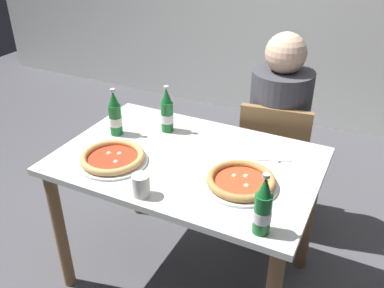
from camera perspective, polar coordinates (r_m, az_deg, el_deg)
name	(u,v)px	position (r m, az deg, el deg)	size (l,w,h in m)	color
ground_plane	(188,273)	(2.41, -0.55, -17.29)	(8.00, 8.00, 0.00)	#4C4C51
dining_table_main	(187,178)	(1.99, -0.64, -4.75)	(1.20, 0.80, 0.75)	silver
chair_behind_table	(273,158)	(2.49, 11.12, -1.92)	(0.45, 0.45, 0.85)	olive
diner_seated	(276,139)	(2.48, 11.46, 0.68)	(0.34, 0.34, 1.21)	#2D3342
pizza_margherita_near	(113,158)	(1.93, -10.85, -1.90)	(0.32, 0.32, 0.04)	white
pizza_marinara_far	(241,181)	(1.75, 6.71, -5.11)	(0.31, 0.31, 0.04)	white
beer_bottle_left	(167,112)	(2.13, -3.46, 4.35)	(0.07, 0.07, 0.25)	#196B2D
beer_bottle_center	(115,116)	(2.13, -10.50, 3.87)	(0.07, 0.07, 0.25)	#196B2D
beer_bottle_right	(263,208)	(1.48, 9.70, -8.70)	(0.07, 0.07, 0.25)	#196B2D
napkin_with_cutlery	(270,151)	(2.02, 10.62, -0.90)	(0.23, 0.23, 0.01)	white
paper_cup	(141,185)	(1.68, -7.01, -5.65)	(0.07, 0.07, 0.10)	white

